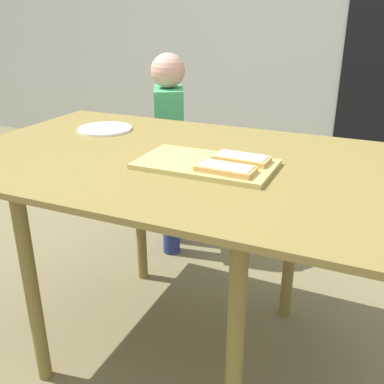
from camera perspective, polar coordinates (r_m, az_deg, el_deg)
name	(u,v)px	position (r m, az deg, el deg)	size (l,w,h in m)	color
ground_plane	(176,341)	(1.87, -2.06, -18.70)	(16.00, 16.00, 0.00)	olive
dining_table	(173,181)	(1.51, -2.42, 1.37)	(1.47, 0.94, 0.78)	olive
cutting_board	(206,164)	(1.38, 1.79, 3.60)	(0.42, 0.24, 0.02)	tan
pizza_slice_far_right	(242,158)	(1.39, 6.45, 4.35)	(0.18, 0.09, 0.02)	tan
pizza_slice_near_right	(226,169)	(1.29, 4.36, 3.02)	(0.18, 0.09, 0.02)	tan
plate_white_left	(105,129)	(1.85, -11.19, 7.99)	(0.22, 0.22, 0.01)	white
child_left	(169,143)	(2.29, -2.94, 6.34)	(0.24, 0.28, 1.04)	navy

